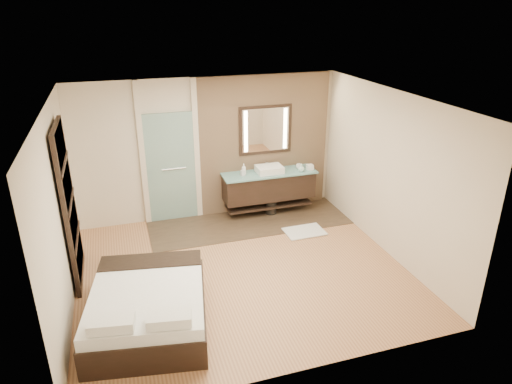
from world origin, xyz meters
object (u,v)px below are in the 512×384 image
object	(u,v)px
vanity	(269,186)
mirror_unit	(265,130)
bed	(149,307)
waste_bin	(271,207)

from	to	relation	value
vanity	mirror_unit	world-z (taller)	mirror_unit
vanity	bed	bearing A→B (deg)	-132.83
bed	waste_bin	distance (m)	3.82
vanity	mirror_unit	xyz separation A→B (m)	(0.00, 0.24, 1.07)
bed	waste_bin	xyz separation A→B (m)	(2.64, 2.76, -0.15)
mirror_unit	bed	bearing A→B (deg)	-130.52
bed	mirror_unit	bearing A→B (deg)	59.13
vanity	bed	size ratio (longest dim) A/B	0.91
bed	waste_bin	bearing A→B (deg)	55.85
vanity	waste_bin	size ratio (longest dim) A/B	6.62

